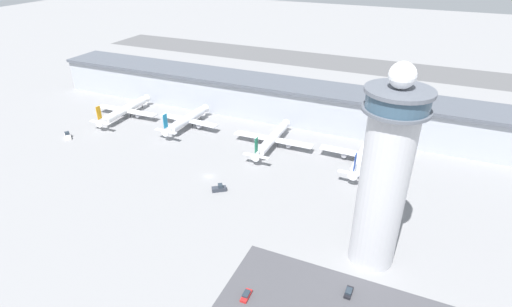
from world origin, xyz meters
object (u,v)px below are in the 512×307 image
(airplane_gate_bravo, at_px, (187,120))
(car_green_van, at_px, (349,292))
(airplane_gate_delta, at_px, (363,155))
(car_maroon_suv, at_px, (246,295))
(airplane_gate_charlie, at_px, (272,139))
(airplane_gate_alpha, at_px, (125,110))
(service_truck_catering, at_px, (68,136))
(service_truck_fuel, at_px, (219,189))
(control_tower, at_px, (384,176))

(airplane_gate_bravo, distance_m, car_green_van, 124.90)
(airplane_gate_delta, height_order, car_maroon_suv, airplane_gate_delta)
(airplane_gate_charlie, bearing_deg, airplane_gate_alpha, 179.77)
(service_truck_catering, bearing_deg, airplane_gate_charlie, 18.47)
(car_green_van, bearing_deg, airplane_gate_delta, 97.99)
(airplane_gate_delta, distance_m, service_truck_catering, 140.00)
(service_truck_catering, bearing_deg, service_truck_fuel, -6.91)
(airplane_gate_bravo, bearing_deg, control_tower, -29.73)
(service_truck_fuel, height_order, car_maroon_suv, service_truck_fuel)
(airplane_gate_bravo, xyz_separation_m, service_truck_catering, (-46.92, -33.95, -3.39))
(airplane_gate_alpha, bearing_deg, service_truck_fuel, -27.92)
(airplane_gate_bravo, height_order, airplane_gate_charlie, airplane_gate_bravo)
(airplane_gate_alpha, distance_m, airplane_gate_charlie, 85.74)
(control_tower, bearing_deg, airplane_gate_alpha, 158.08)
(airplane_gate_bravo, distance_m, service_truck_fuel, 62.10)
(service_truck_catering, height_order, car_green_van, service_truck_catering)
(control_tower, relative_size, airplane_gate_delta, 1.58)
(airplane_gate_delta, bearing_deg, control_tower, -76.90)
(service_truck_catering, bearing_deg, airplane_gate_alpha, 74.42)
(car_green_van, bearing_deg, airplane_gate_bravo, 142.92)
(airplane_gate_alpha, xyz_separation_m, airplane_gate_bravo, (38.01, 1.99, 0.25))
(airplane_gate_charlie, height_order, car_maroon_suv, airplane_gate_charlie)
(service_truck_fuel, distance_m, car_maroon_suv, 53.11)
(car_maroon_suv, xyz_separation_m, car_green_van, (25.29, 12.34, 0.03))
(airplane_gate_delta, relative_size, service_truck_fuel, 6.54)
(airplane_gate_bravo, distance_m, airplane_gate_delta, 89.29)
(airplane_gate_delta, distance_m, car_maroon_suv, 87.28)
(service_truck_fuel, xyz_separation_m, car_green_van, (56.77, -30.43, -0.43))
(control_tower, relative_size, car_green_van, 13.64)
(service_truck_catering, height_order, car_maroon_suv, service_truck_catering)
(service_truck_catering, xyz_separation_m, service_truck_fuel, (89.75, -10.88, -0.08))
(airplane_gate_bravo, relative_size, car_green_van, 8.02)
(car_maroon_suv, bearing_deg, airplane_gate_delta, 80.12)
(control_tower, distance_m, airplane_gate_charlie, 82.37)
(service_truck_catering, height_order, service_truck_fuel, service_truck_catering)
(airplane_gate_alpha, height_order, airplane_gate_charlie, airplane_gate_alpha)
(airplane_gate_charlie, bearing_deg, car_maroon_suv, -72.68)
(airplane_gate_bravo, bearing_deg, service_truck_catering, -144.11)
(service_truck_fuel, xyz_separation_m, car_maroon_suv, (31.48, -42.77, -0.47))
(airplane_gate_alpha, xyz_separation_m, car_maroon_suv, (112.32, -85.62, -3.70))
(control_tower, distance_m, car_maroon_suv, 49.56)
(airplane_gate_alpha, distance_m, service_truck_fuel, 91.55)
(airplane_gate_alpha, height_order, service_truck_fuel, airplane_gate_alpha)
(control_tower, bearing_deg, airplane_gate_delta, 103.10)
(control_tower, distance_m, car_green_van, 33.22)
(car_green_van, bearing_deg, airplane_gate_alpha, 151.97)
(airplane_gate_bravo, xyz_separation_m, car_green_van, (99.60, -75.26, -3.91))
(airplane_gate_delta, distance_m, service_truck_fuel, 63.48)
(service_truck_catering, relative_size, car_green_van, 1.40)
(airplane_gate_alpha, height_order, car_maroon_suv, airplane_gate_alpha)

